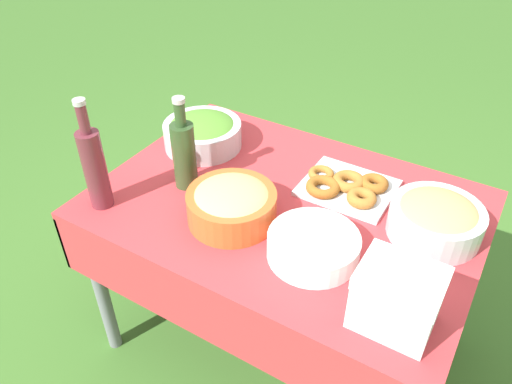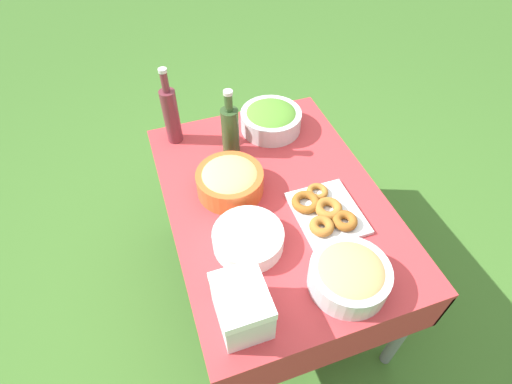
% 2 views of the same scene
% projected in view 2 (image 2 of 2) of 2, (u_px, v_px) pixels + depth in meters
% --- Properties ---
extents(ground_plane, '(14.00, 14.00, 0.00)m').
position_uv_depth(ground_plane, '(271.00, 283.00, 2.18)').
color(ground_plane, '#3D6B28').
extents(picnic_table, '(1.23, 0.87, 0.71)m').
position_uv_depth(picnic_table, '(274.00, 213.00, 1.73)').
color(picnic_table, '#B73338').
rests_on(picnic_table, ground_plane).
extents(salad_bowl, '(0.29, 0.29, 0.12)m').
position_uv_depth(salad_bowl, '(271.00, 119.00, 1.92)').
color(salad_bowl, silver).
rests_on(salad_bowl, picnic_table).
extents(pasta_bowl, '(0.28, 0.28, 0.12)m').
position_uv_depth(pasta_bowl, '(230.00, 180.00, 1.64)').
color(pasta_bowl, '#E05B28').
rests_on(pasta_bowl, picnic_table).
extents(donut_platter, '(0.31, 0.27, 0.05)m').
position_uv_depth(donut_platter, '(325.00, 211.00, 1.58)').
color(donut_platter, silver).
rests_on(donut_platter, picnic_table).
extents(plate_stack, '(0.26, 0.26, 0.07)m').
position_uv_depth(plate_stack, '(248.00, 239.00, 1.47)').
color(plate_stack, white).
rests_on(plate_stack, picnic_table).
extents(olive_oil_bottle, '(0.08, 0.08, 0.33)m').
position_uv_depth(olive_oil_bottle, '(230.00, 129.00, 1.75)').
color(olive_oil_bottle, '#2D4723').
rests_on(olive_oil_bottle, picnic_table).
extents(wine_bottle, '(0.07, 0.07, 0.37)m').
position_uv_depth(wine_bottle, '(171.00, 114.00, 1.80)').
color(wine_bottle, maroon).
rests_on(wine_bottle, picnic_table).
extents(bread_bowl, '(0.28, 0.28, 0.12)m').
position_uv_depth(bread_bowl, '(349.00, 275.00, 1.34)').
color(bread_bowl, silver).
rests_on(bread_bowl, picnic_table).
extents(cooler_box, '(0.20, 0.16, 0.17)m').
position_uv_depth(cooler_box, '(242.00, 306.00, 1.24)').
color(cooler_box, silver).
rests_on(cooler_box, picnic_table).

